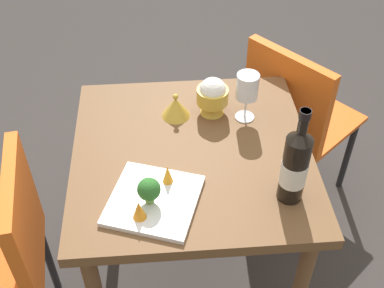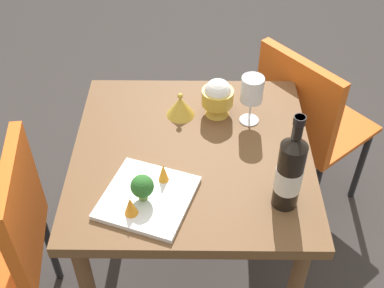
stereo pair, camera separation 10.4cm
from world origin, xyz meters
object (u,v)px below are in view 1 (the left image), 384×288
chair_by_wall (293,113)px  carrot_garnish_right (168,174)px  chair_near_window (8,249)px  carrot_garnish_left (139,210)px  rice_bowl_lid (176,107)px  rice_bowl (212,96)px  serving_plate (154,200)px  wine_bottle (295,166)px  wine_glass (247,88)px  broccoli_floret (149,190)px

chair_by_wall → carrot_garnish_right: (-0.58, 0.55, 0.27)m
chair_near_window → carrot_garnish_left: 0.53m
chair_near_window → rice_bowl_lid: (0.36, -0.57, 0.26)m
chair_near_window → carrot_garnish_left: bearing=-109.8°
rice_bowl → carrot_garnish_right: rice_bowl is taller
chair_by_wall → rice_bowl: 0.54m
serving_plate → carrot_garnish_left: 0.09m
wine_bottle → wine_glass: wine_bottle is taller
chair_near_window → carrot_garnish_right: (0.04, -0.53, 0.27)m
wine_glass → carrot_garnish_right: wine_glass is taller
rice_bowl_lid → wine_bottle: bearing=-141.9°
chair_near_window → wine_glass: size_ratio=4.75×
serving_plate → chair_by_wall: bearing=-42.9°
broccoli_floret → carrot_garnish_left: broccoli_floret is taller
wine_bottle → serving_plate: (0.01, 0.40, -0.12)m
wine_bottle → rice_bowl_lid: 0.52m
rice_bowl → rice_bowl_lid: rice_bowl is taller
rice_bowl → carrot_garnish_right: bearing=153.1°
carrot_garnish_left → carrot_garnish_right: size_ratio=0.98×
chair_near_window → wine_glass: bearing=-75.2°
chair_near_window → serving_plate: size_ratio=2.67×
rice_bowl → carrot_garnish_right: size_ratio=2.23×
rice_bowl → serving_plate: 0.46m
wine_glass → chair_by_wall: bearing=-44.3°
chair_by_wall → serving_plate: chair_by_wall is taller
chair_near_window → wine_glass: wine_glass is taller
chair_by_wall → serving_plate: 0.90m
rice_bowl_lid → serving_plate: bearing=167.5°
wine_bottle → broccoli_floret: (-0.00, 0.41, -0.06)m
chair_by_wall → chair_near_window: bearing=-100.1°
wine_glass → serving_plate: (-0.36, 0.33, -0.12)m
carrot_garnish_right → rice_bowl_lid: bearing=-7.3°
chair_by_wall → carrot_garnish_right: bearing=-83.5°
rice_bowl → rice_bowl_lid: (-0.01, 0.13, -0.04)m
wine_glass → broccoli_floret: (-0.37, 0.34, -0.06)m
wine_glass → rice_bowl_lid: 0.26m
rice_bowl → broccoli_floret: (-0.41, 0.23, -0.01)m
serving_plate → carrot_garnish_left: (-0.07, 0.04, 0.04)m
chair_near_window → wine_bottle: (-0.04, -0.88, 0.35)m
rice_bowl → rice_bowl_lid: bearing=93.7°
wine_bottle → carrot_garnish_right: size_ratio=5.14×
wine_glass → broccoli_floret: size_ratio=2.09×
wine_bottle → broccoli_floret: size_ratio=3.80×
wine_bottle → broccoli_floret: wine_bottle is taller
serving_plate → carrot_garnish_right: size_ratio=5.01×
rice_bowl_lid → wine_glass: bearing=-96.9°
wine_bottle → carrot_garnish_left: 0.45m
broccoli_floret → carrot_garnish_right: size_ratio=1.35×
wine_bottle → rice_bowl: wine_bottle is taller
chair_near_window → broccoli_floret: broccoli_floret is taller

